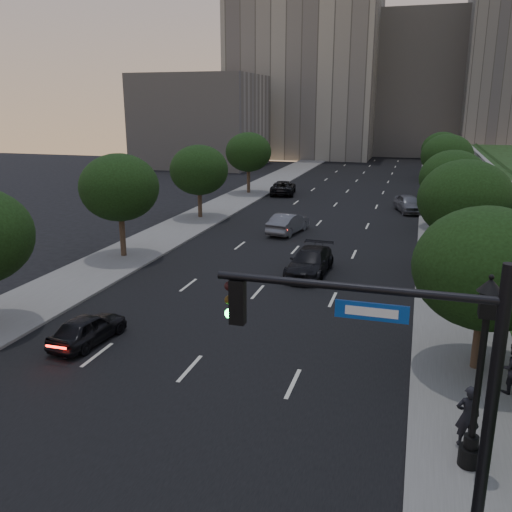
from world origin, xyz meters
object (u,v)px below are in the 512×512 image
(sedan_mid_left, at_px, (288,223))
(pedestrian_b, at_px, (512,368))
(street_lamp, at_px, (478,383))
(sedan_near_right, at_px, (310,262))
(pedestrian_a, at_px, (468,416))
(pedestrian_c, at_px, (469,280))
(sedan_far_right, at_px, (409,204))
(traffic_signal_mast, at_px, (428,422))
(sedan_near_left, at_px, (88,329))
(sedan_far_left, at_px, (283,188))

(sedan_mid_left, relative_size, pedestrian_b, 2.62)
(street_lamp, xyz_separation_m, sedan_near_right, (-7.63, 16.06, -1.88))
(street_lamp, distance_m, pedestrian_a, 1.81)
(pedestrian_a, xyz_separation_m, pedestrian_c, (0.94, 13.15, 0.00))
(pedestrian_b, bearing_deg, sedan_far_right, -94.24)
(traffic_signal_mast, bearing_deg, pedestrian_b, 70.72)
(sedan_near_left, height_order, sedan_mid_left, sedan_mid_left)
(traffic_signal_mast, bearing_deg, pedestrian_c, 82.85)
(street_lamp, distance_m, sedan_near_left, 15.33)
(sedan_near_right, height_order, pedestrian_b, pedestrian_b)
(sedan_mid_left, bearing_deg, sedan_far_left, -64.10)
(pedestrian_a, xyz_separation_m, pedestrian_b, (1.65, 3.59, -0.03))
(traffic_signal_mast, height_order, pedestrian_a, traffic_signal_mast)
(sedan_mid_left, xyz_separation_m, sedan_near_right, (3.66, -9.91, -0.03))
(sedan_near_left, height_order, sedan_near_right, sedan_near_right)
(traffic_signal_mast, relative_size, sedan_near_right, 1.34)
(traffic_signal_mast, distance_m, street_lamp, 4.32)
(pedestrian_c, bearing_deg, sedan_near_left, 30.22)
(sedan_near_left, bearing_deg, street_lamp, 170.48)
(street_lamp, bearing_deg, pedestrian_a, 92.58)
(street_lamp, height_order, sedan_near_left, street_lamp)
(sedan_near_left, xyz_separation_m, sedan_near_right, (7.00, 11.94, 0.11))
(sedan_near_left, bearing_deg, traffic_signal_mast, 154.85)
(sedan_near_left, distance_m, pedestrian_b, 16.25)
(street_lamp, height_order, pedestrian_a, street_lamp)
(sedan_far_right, bearing_deg, street_lamp, -103.26)
(traffic_signal_mast, xyz_separation_m, sedan_near_left, (-13.27, 8.08, -3.03))
(sedan_far_left, relative_size, pedestrian_c, 2.89)
(sedan_far_left, height_order, pedestrian_b, pedestrian_b)
(sedan_far_left, bearing_deg, traffic_signal_mast, 98.22)
(traffic_signal_mast, bearing_deg, street_lamp, 70.97)
(traffic_signal_mast, xyz_separation_m, pedestrian_c, (2.27, 18.06, -2.58))
(street_lamp, relative_size, sedan_mid_left, 1.18)
(pedestrian_a, bearing_deg, sedan_near_right, -73.13)
(sedan_mid_left, bearing_deg, pedestrian_b, 131.70)
(traffic_signal_mast, bearing_deg, sedan_mid_left, 108.34)
(street_lamp, bearing_deg, sedan_far_left, 110.22)
(pedestrian_a, height_order, pedestrian_b, pedestrian_a)
(sedan_far_right, bearing_deg, sedan_mid_left, -144.58)
(sedan_near_left, height_order, pedestrian_b, pedestrian_b)
(traffic_signal_mast, height_order, pedestrian_b, traffic_signal_mast)
(traffic_signal_mast, xyz_separation_m, sedan_far_left, (-14.81, 47.89, -2.92))
(sedan_far_left, height_order, sedan_far_right, sedan_far_right)
(sedan_near_left, distance_m, sedan_mid_left, 22.11)
(pedestrian_a, relative_size, pedestrian_b, 1.03)
(sedan_far_left, height_order, pedestrian_a, pedestrian_a)
(sedan_mid_left, bearing_deg, sedan_near_right, 120.94)
(traffic_signal_mast, xyz_separation_m, pedestrian_a, (1.32, 4.90, -2.58))
(sedan_far_right, bearing_deg, sedan_near_right, -120.51)
(pedestrian_b, bearing_deg, pedestrian_a, 53.74)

